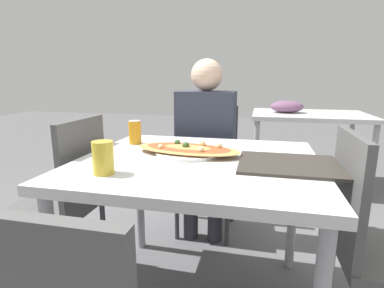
# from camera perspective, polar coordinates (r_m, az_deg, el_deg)

# --- Properties ---
(dining_table) EXTENTS (1.03, 0.92, 0.73)m
(dining_table) POSITION_cam_1_polar(r_m,az_deg,el_deg) (1.34, 1.16, -5.97)
(dining_table) COLOR silver
(dining_table) RESTS_ON ground_plane
(chair_far_seated) EXTENTS (0.40, 0.40, 0.89)m
(chair_far_seated) POSITION_cam_1_polar(r_m,az_deg,el_deg) (2.15, 3.16, -3.39)
(chair_far_seated) COLOR #4C4C4C
(chair_far_seated) RESTS_ON ground_plane
(chair_side_left) EXTENTS (0.40, 0.40, 0.89)m
(chair_side_left) POSITION_cam_1_polar(r_m,az_deg,el_deg) (1.70, -22.81, -8.79)
(chair_side_left) COLOR #4C4C4C
(chair_side_left) RESTS_ON ground_plane
(chair_side_right) EXTENTS (0.40, 0.40, 0.89)m
(chair_side_right) POSITION_cam_1_polar(r_m,az_deg,el_deg) (1.37, 31.51, -14.99)
(chair_side_right) COLOR #4C4C4C
(chair_side_right) RESTS_ON ground_plane
(person_seated) EXTENTS (0.38, 0.26, 1.20)m
(person_seated) POSITION_cam_1_polar(r_m,az_deg,el_deg) (1.99, 2.65, 1.50)
(person_seated) COLOR #2D2D38
(person_seated) RESTS_ON ground_plane
(pizza_main) EXTENTS (0.53, 0.30, 0.06)m
(pizza_main) POSITION_cam_1_polar(r_m,az_deg,el_deg) (1.39, -0.79, -1.08)
(pizza_main) COLOR white
(pizza_main) RESTS_ON dining_table
(soda_can) EXTENTS (0.07, 0.07, 0.12)m
(soda_can) POSITION_cam_1_polar(r_m,az_deg,el_deg) (1.63, -10.81, 2.21)
(soda_can) COLOR orange
(soda_can) RESTS_ON dining_table
(drink_glass) EXTENTS (0.08, 0.08, 0.12)m
(drink_glass) POSITION_cam_1_polar(r_m,az_deg,el_deg) (1.15, -16.58, -2.51)
(drink_glass) COLOR gold
(drink_glass) RESTS_ON dining_table
(serving_tray) EXTENTS (0.40, 0.33, 0.01)m
(serving_tray) POSITION_cam_1_polar(r_m,az_deg,el_deg) (1.27, 17.90, -3.71)
(serving_tray) COLOR #332D28
(serving_tray) RESTS_ON dining_table
(background_table) EXTENTS (1.10, 0.80, 0.85)m
(background_table) POSITION_cam_1_polar(r_m,az_deg,el_deg) (3.21, 20.71, 4.56)
(background_table) COLOR silver
(background_table) RESTS_ON ground_plane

